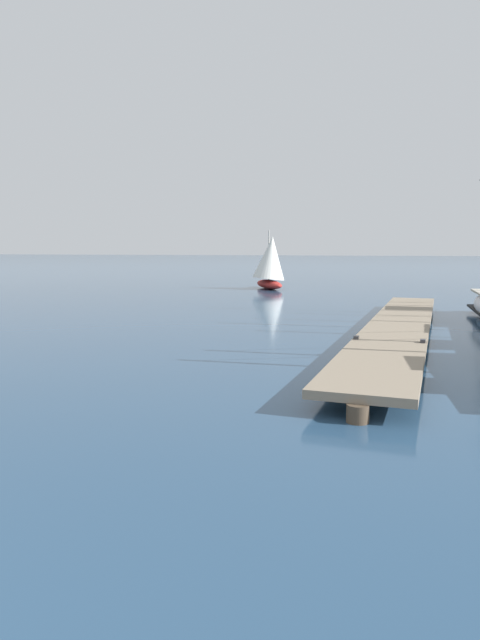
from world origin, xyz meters
TOP-DOWN VIEW (x-y plane):
  - floating_dock at (4.86, 17.34)m, footprint 3.09×18.40m
  - distant_sailboat at (-3.39, 36.14)m, footprint 3.26×4.25m

SIDE VIEW (x-z plane):
  - floating_dock at x=4.86m, z-range 0.10..0.63m
  - distant_sailboat at x=-3.39m, z-range -0.19..3.71m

